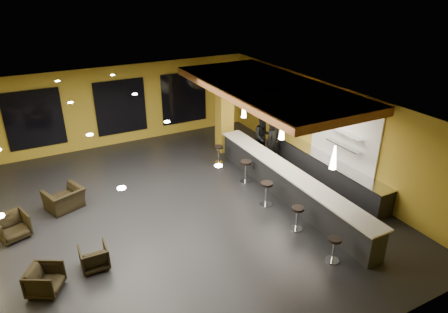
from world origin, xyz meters
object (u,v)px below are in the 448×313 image
bar_stool_3 (246,169)px  staff_c (273,143)px  pendant_0 (334,157)px  bar_stool_2 (266,191)px  bar_counter (287,185)px  staff_a (273,143)px  pendant_1 (282,129)px  bar_stool_1 (297,215)px  staff_b (263,137)px  armchair_d (64,199)px  pendant_2 (244,109)px  armchair_c (13,226)px  bar_stool_0 (334,246)px  armchair_b (94,257)px  column (224,112)px  armchair_a (45,280)px  prep_counter (323,169)px  bar_stool_4 (219,152)px

bar_stool_3 → staff_c: bearing=30.2°
pendant_0 → bar_stool_2: bearing=114.8°
bar_counter → staff_a: 2.70m
pendant_1 → bar_stool_1: 2.98m
staff_b → armchair_d: (-7.90, -0.37, -0.56)m
pendant_2 → armchair_c: (-8.40, -1.16, -1.97)m
pendant_0 → pendant_1: same height
pendant_2 → bar_stool_2: bearing=-106.2°
staff_a → bar_stool_0: (-1.92, -5.76, -0.44)m
pendant_1 → armchair_b: (-6.58, -1.08, -2.03)m
staff_c → bar_stool_2: 3.58m
pendant_1 → pendant_2: same height
column → staff_a: size_ratio=1.93×
staff_c → armchair_c: 9.73m
armchair_a → armchair_d: armchair_d is taller
staff_c → armchair_d: staff_c is taller
column → bar_stool_2: (-0.89, -4.67, -1.22)m
column → bar_stool_1: size_ratio=4.60×
staff_b → staff_a: bearing=-80.8°
prep_counter → staff_a: staff_a is taller
staff_a → bar_stool_0: staff_a is taller
bar_counter → staff_c: staff_c is taller
bar_counter → pendant_0: 2.72m
column → armchair_a: column is taller
armchair_d → bar_stool_1: (6.00, -4.47, 0.13)m
staff_b → bar_stool_0: staff_b is taller
pendant_2 → armchair_d: size_ratio=0.63×
bar_stool_3 → staff_b: bearing=41.5°
bar_stool_2 → bar_stool_4: size_ratio=1.12×
pendant_0 → bar_stool_3: size_ratio=0.83×
staff_c → pendant_1: bearing=-127.6°
pendant_2 → bar_stool_0: pendant_2 is taller
bar_stool_2 → bar_stool_3: size_ratio=0.99×
bar_stool_1 → armchair_c: bearing=155.1°
staff_b → armchair_d: size_ratio=1.67×
column → armchair_c: 8.95m
staff_c → bar_stool_4: bearing=151.7°
armchair_d → bar_stool_2: 6.61m
staff_a → bar_stool_1: 4.55m
armchair_b → bar_stool_1: size_ratio=0.93×
bar_stool_3 → pendant_0: bearing=-79.5°
bar_stool_2 → bar_stool_3: bar_stool_3 is taller
bar_stool_2 → pendant_1: bearing=32.5°
column → staff_c: bearing=-55.1°
bar_stool_0 → prep_counter: bearing=52.9°
staff_a → bar_stool_3: 1.93m
staff_a → staff_c: staff_a is taller
bar_stool_1 → bar_stool_4: bearing=89.7°
staff_b → bar_stool_1: size_ratio=2.42×
armchair_a → armchair_b: armchair_a is taller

